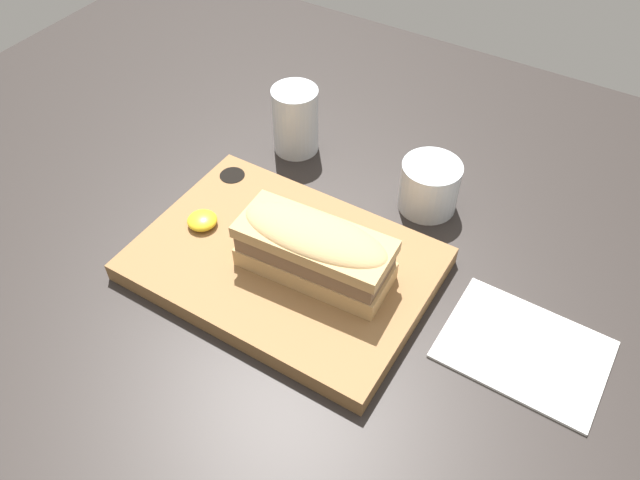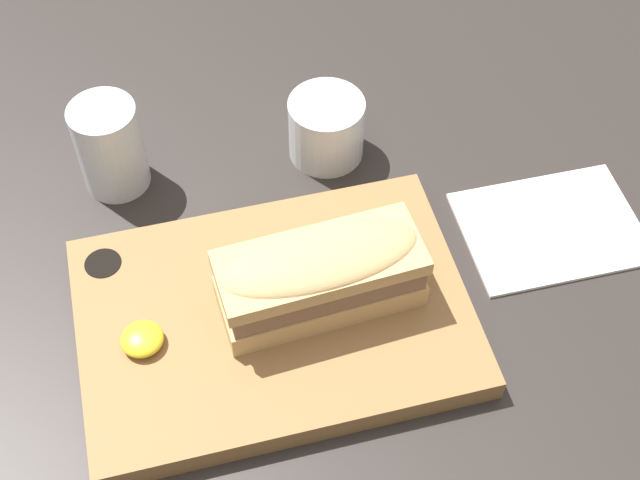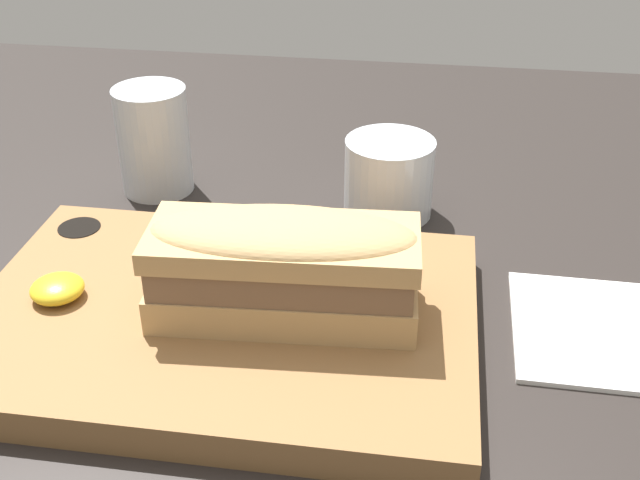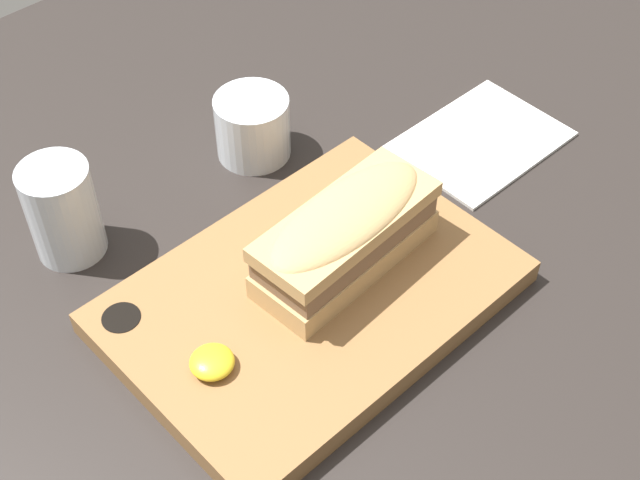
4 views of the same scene
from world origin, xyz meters
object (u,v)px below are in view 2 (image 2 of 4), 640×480
serving_board (270,317)px  napkin (552,231)px  wine_glass (326,129)px  water_glass (111,151)px  sandwich (320,273)px

serving_board → napkin: 30.22cm
serving_board → wine_glass: 22.84cm
wine_glass → napkin: wine_glass is taller
water_glass → wine_glass: water_glass is taller
serving_board → water_glass: (-11.76, 21.52, 3.14)cm
napkin → water_glass: bearing=156.8°
serving_board → sandwich: sandwich is taller
sandwich → napkin: size_ratio=1.04×
serving_board → sandwich: 7.14cm
serving_board → water_glass: 24.73cm
serving_board → sandwich: (4.81, 0.02, 5.27)cm
serving_board → water_glass: water_glass is taller
sandwich → wine_glass: 21.17cm
serving_board → wine_glass: (10.59, 20.13, 2.07)cm
serving_board → wine_glass: wine_glass is taller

